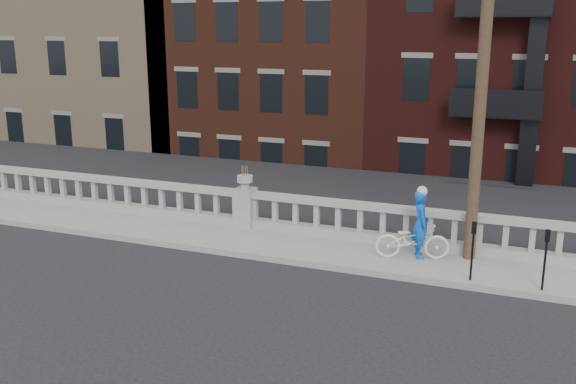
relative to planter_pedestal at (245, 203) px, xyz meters
The scene contains 10 objects.
ground 4.04m from the planter_pedestal, 90.00° to the right, with size 120.00×120.00×0.00m, color black.
sidewalk 1.21m from the planter_pedestal, 90.00° to the right, with size 32.00×2.20×0.15m, color gray.
balustrade 0.19m from the planter_pedestal, ahead, with size 28.00×0.34×1.03m.
planter_pedestal is the anchor object (origin of this frame).
lower_level 19.19m from the planter_pedestal, 88.31° to the left, with size 80.00×44.00×20.80m.
utility_pole 7.61m from the planter_pedestal, ahead, with size 1.60×0.28×10.00m.
parking_meter_b 6.64m from the planter_pedestal, 15.74° to the right, with size 0.10×0.09×1.36m.
parking_meter_c 8.09m from the planter_pedestal, 12.85° to the right, with size 0.10×0.09×1.36m.
bicycle 4.98m from the planter_pedestal, 10.15° to the right, with size 0.62×1.78×0.94m, color white.
cyclist 5.09m from the planter_pedestal, ahead, with size 0.61×0.40×1.69m, color blue.
Camera 1 is at (7.49, -11.81, 5.66)m, focal length 40.00 mm.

